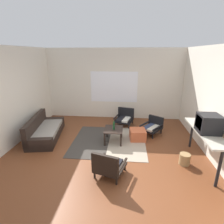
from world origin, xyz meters
The scene contains 16 objects.
ground_plane centered at (0.00, 0.00, 0.00)m, with size 7.80×7.80×0.00m, color brown.
far_wall_with_window centered at (0.00, 3.06, 1.35)m, with size 5.60×0.13×2.70m.
side_wall_right centered at (2.66, 0.30, 1.35)m, with size 0.12×6.60×2.70m, color silver.
side_wall_left centered at (-2.66, 0.30, 1.35)m, with size 0.12×6.60×2.70m, color silver.
area_rug centered at (0.03, 0.89, 0.01)m, with size 2.12×2.05×0.01m.
couch centered at (-1.99, 0.97, 0.21)m, with size 1.05×1.91×0.67m.
coffee_table centered at (0.16, 0.89, 0.33)m, with size 0.54×0.64×0.40m.
armchair_by_window centered at (0.45, 2.27, 0.27)m, with size 0.74×0.73×0.59m.
armchair_striped_foreground centered at (0.19, -0.71, 0.27)m, with size 0.73×0.74×0.61m.
armchair_corner centered at (1.38, 1.60, 0.25)m, with size 0.80×0.82×0.53m.
ottoman_orange centered at (0.88, 1.08, 0.16)m, with size 0.46×0.46×0.32m, color #BC5633.
console_shelf centered at (2.32, -0.02, 0.75)m, with size 0.43×1.71×0.84m.
crt_television centered at (2.32, -0.10, 1.05)m, with size 0.44×0.44×0.41m.
clay_vase centered at (2.32, 0.29, 0.96)m, with size 0.24×0.24×0.34m.
glass_bottle centered at (0.17, 0.86, 0.51)m, with size 0.06×0.06×0.26m.
wicker_basket centered at (1.92, -0.10, 0.13)m, with size 0.25×0.25×0.26m, color #9E7A4C.
Camera 1 is at (0.55, -3.89, 2.50)m, focal length 28.70 mm.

